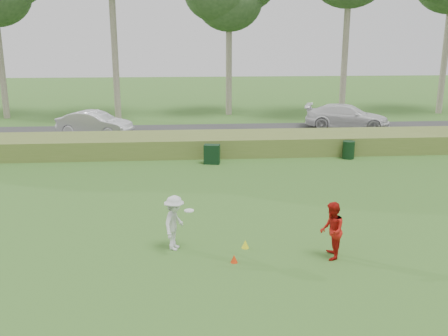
{
  "coord_description": "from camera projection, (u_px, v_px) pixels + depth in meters",
  "views": [
    {
      "loc": [
        -1.33,
        -12.56,
        5.72
      ],
      "look_at": [
        0.0,
        4.0,
        1.3
      ],
      "focal_mm": 40.0,
      "sensor_mm": 36.0,
      "label": 1
    }
  ],
  "objects": [
    {
      "name": "player_white",
      "position": [
        175.0,
        223.0,
        13.63
      ],
      "size": [
        0.97,
        1.13,
        1.53
      ],
      "rotation": [
        0.0,
        0.0,
        1.22
      ],
      "color": "silver",
      "rests_on": "ground"
    },
    {
      "name": "utility_cabinet",
      "position": [
        212.0,
        154.0,
        22.9
      ],
      "size": [
        0.79,
        0.58,
        0.89
      ],
      "primitive_type": "cube",
      "rotation": [
        0.0,
        0.0,
        -0.2
      ],
      "color": "black",
      "rests_on": "ground"
    },
    {
      "name": "ground",
      "position": [
        236.0,
        251.0,
        13.68
      ],
      "size": [
        120.0,
        120.0,
        0.0
      ],
      "primitive_type": "plane",
      "color": "#2E6020",
      "rests_on": "ground"
    },
    {
      "name": "cone_yellow",
      "position": [
        245.0,
        244.0,
        13.85
      ],
      "size": [
        0.21,
        0.21,
        0.23
      ],
      "primitive_type": "cone",
      "color": "yellow",
      "rests_on": "ground"
    },
    {
      "name": "car_mid",
      "position": [
        95.0,
        124.0,
        28.9
      ],
      "size": [
        4.61,
        2.97,
        1.44
      ],
      "primitive_type": "imported",
      "rotation": [
        0.0,
        0.0,
        1.21
      ],
      "color": "silver",
      "rests_on": "park_road"
    },
    {
      "name": "trash_bin",
      "position": [
        348.0,
        150.0,
        23.87
      ],
      "size": [
        0.74,
        0.74,
        0.85
      ],
      "primitive_type": "cylinder",
      "rotation": [
        0.0,
        0.0,
        0.4
      ],
      "color": "black",
      "rests_on": "ground"
    },
    {
      "name": "cone_orange",
      "position": [
        234.0,
        259.0,
        12.96
      ],
      "size": [
        0.19,
        0.19,
        0.21
      ],
      "primitive_type": "cone",
      "color": "red",
      "rests_on": "ground"
    },
    {
      "name": "park_road",
      "position": [
        207.0,
        133.0,
        30.04
      ],
      "size": [
        80.0,
        6.0,
        0.06
      ],
      "primitive_type": "cube",
      "color": "#2D2D2D",
      "rests_on": "ground"
    },
    {
      "name": "player_red",
      "position": [
        332.0,
        231.0,
        13.06
      ],
      "size": [
        0.73,
        0.85,
        1.54
      ],
      "primitive_type": "imported",
      "rotation": [
        0.0,
        0.0,
        -1.78
      ],
      "color": "#B0150F",
      "rests_on": "ground"
    },
    {
      "name": "car_right",
      "position": [
        347.0,
        117.0,
        31.22
      ],
      "size": [
        5.57,
        3.74,
        1.5
      ],
      "primitive_type": "imported",
      "rotation": [
        0.0,
        0.0,
        1.22
      ],
      "color": "silver",
      "rests_on": "park_road"
    },
    {
      "name": "reed_strip",
      "position": [
        211.0,
        144.0,
        25.12
      ],
      "size": [
        80.0,
        3.0,
        0.9
      ],
      "primitive_type": "cube",
      "color": "#576D2B",
      "rests_on": "ground"
    }
  ]
}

